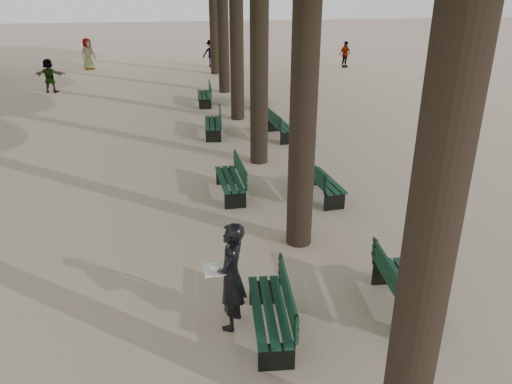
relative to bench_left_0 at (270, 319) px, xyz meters
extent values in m
plane|color=tan|center=(-0.37, -0.22, -0.27)|extent=(120.00, 120.00, 0.00)
cylinder|color=#33261C|center=(1.13, -2.22, 3.48)|extent=(0.52, 0.52, 7.50)
cylinder|color=#33261C|center=(1.13, 2.78, 3.48)|extent=(0.52, 0.52, 7.50)
cylinder|color=#33261C|center=(1.13, 7.78, 3.48)|extent=(0.52, 0.52, 7.50)
cylinder|color=#33261C|center=(1.13, 12.78, 3.48)|extent=(0.52, 0.52, 7.50)
cylinder|color=#33261C|center=(1.13, 17.78, 3.48)|extent=(0.52, 0.52, 7.50)
cylinder|color=#33261C|center=(1.13, 22.78, 3.48)|extent=(0.52, 0.52, 7.50)
cube|color=black|center=(-0.02, 0.00, -0.05)|extent=(0.65, 1.83, 0.45)
cube|color=black|center=(-0.02, 0.00, 0.18)|extent=(0.67, 1.83, 0.04)
cube|color=black|center=(0.26, -0.02, 0.45)|extent=(0.17, 1.80, 0.40)
cube|color=black|center=(-0.02, 5.40, -0.05)|extent=(0.59, 1.82, 0.45)
cube|color=black|center=(-0.02, 5.40, 0.18)|extent=(0.61, 1.82, 0.04)
cube|color=black|center=(0.26, 5.41, 0.45)|extent=(0.11, 1.80, 0.40)
cube|color=black|center=(-0.02, 10.69, -0.05)|extent=(0.64, 1.83, 0.45)
cube|color=black|center=(-0.02, 10.69, 0.18)|extent=(0.66, 1.83, 0.04)
cube|color=black|center=(0.26, 10.67, 0.45)|extent=(0.17, 1.80, 0.40)
cube|color=black|center=(-0.02, 15.27, -0.05)|extent=(0.56, 1.81, 0.45)
cube|color=black|center=(-0.02, 15.27, 0.18)|extent=(0.58, 1.81, 0.04)
cube|color=black|center=(0.26, 15.27, 0.45)|extent=(0.08, 1.80, 0.40)
cube|color=black|center=(2.28, 0.23, -0.05)|extent=(0.65, 1.83, 0.45)
cube|color=black|center=(2.28, 0.23, 0.18)|extent=(0.67, 1.83, 0.04)
cube|color=black|center=(2.00, 0.25, 0.45)|extent=(0.17, 1.80, 0.40)
cube|color=black|center=(2.28, 4.94, -0.05)|extent=(0.70, 1.84, 0.45)
cube|color=black|center=(2.28, 4.94, 0.18)|extent=(0.72, 1.84, 0.04)
cube|color=black|center=(2.00, 4.92, 0.45)|extent=(0.22, 1.80, 0.40)
cube|color=black|center=(2.28, 10.06, -0.05)|extent=(0.72, 1.85, 0.45)
cube|color=black|center=(2.28, 10.06, 0.18)|extent=(0.74, 1.85, 0.04)
cube|color=black|center=(2.01, 10.02, 0.45)|extent=(0.24, 1.79, 0.40)
cube|color=black|center=(2.28, 14.82, -0.05)|extent=(0.76, 1.85, 0.45)
cube|color=black|center=(2.28, 14.82, 0.18)|extent=(0.78, 1.86, 0.04)
cube|color=black|center=(2.01, 14.85, 0.45)|extent=(0.29, 1.79, 0.40)
imported|color=black|center=(-0.55, 0.32, 0.62)|extent=(0.62, 0.80, 1.79)
cube|color=white|center=(-0.80, 0.32, 0.78)|extent=(0.37, 0.29, 0.12)
imported|color=#262628|center=(-6.19, 25.38, 0.63)|extent=(0.89, 0.87, 1.81)
imported|color=#262628|center=(1.08, 25.08, 0.54)|extent=(1.05, 0.35, 1.62)
imported|color=#262628|center=(-7.07, 19.01, 0.52)|extent=(1.50, 0.59, 1.58)
imported|color=#262628|center=(9.11, 23.69, 0.50)|extent=(0.94, 0.70, 1.54)
camera|label=1|loc=(-1.21, -6.13, 4.83)|focal=35.00mm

